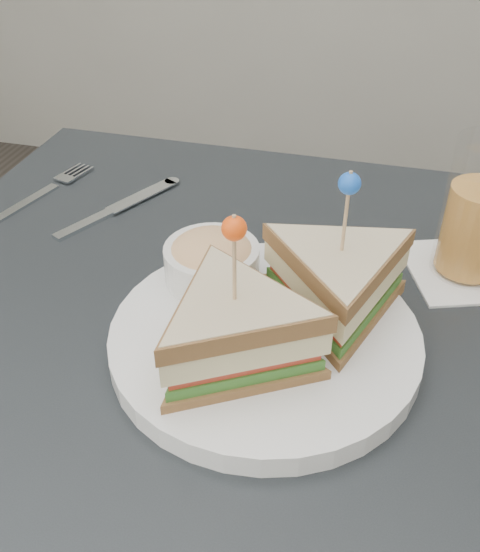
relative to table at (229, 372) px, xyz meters
name	(u,v)px	position (x,y,z in m)	size (l,w,h in m)	color
table	(229,372)	(0.00, 0.00, 0.00)	(0.80, 0.80, 0.75)	black
plate_meal	(275,308)	(0.05, -0.03, 0.12)	(0.33, 0.32, 0.18)	white
cutlery_fork	(46,191)	(-0.32, 0.19, 0.08)	(0.07, 0.19, 0.01)	silver
cutlery_knife	(115,209)	(-0.20, 0.17, 0.08)	(0.11, 0.19, 0.01)	silver
drink_set	(478,218)	(0.24, 0.15, 0.15)	(0.16, 0.16, 0.16)	white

